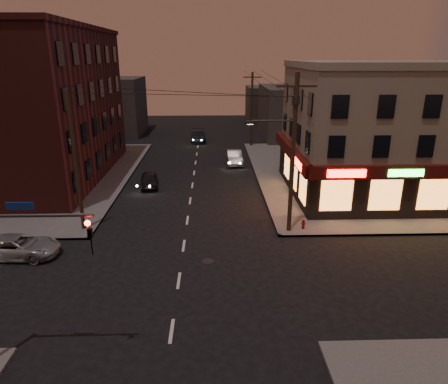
{
  "coord_description": "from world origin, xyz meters",
  "views": [
    {
      "loc": [
        1.78,
        -18.12,
        11.07
      ],
      "look_at": [
        2.5,
        4.77,
        3.2
      ],
      "focal_mm": 32.0,
      "sensor_mm": 36.0,
      "label": 1
    }
  ],
  "objects_px": {
    "sedan_mid": "(234,157)",
    "sedan_far": "(198,136)",
    "fire_hydrant": "(303,224)",
    "suv_cross": "(18,247)",
    "sedan_near": "(149,180)"
  },
  "relations": [
    {
      "from": "sedan_far",
      "to": "fire_hydrant",
      "type": "height_order",
      "value": "sedan_far"
    },
    {
      "from": "suv_cross",
      "to": "fire_hydrant",
      "type": "xyz_separation_m",
      "value": [
        17.24,
        3.09,
        -0.13
      ]
    },
    {
      "from": "sedan_near",
      "to": "sedan_mid",
      "type": "xyz_separation_m",
      "value": [
        7.97,
        7.76,
        0.09
      ]
    },
    {
      "from": "sedan_mid",
      "to": "fire_hydrant",
      "type": "height_order",
      "value": "sedan_mid"
    },
    {
      "from": "suv_cross",
      "to": "sedan_far",
      "type": "distance_m",
      "value": 33.9
    },
    {
      "from": "suv_cross",
      "to": "sedan_mid",
      "type": "relative_size",
      "value": 1.07
    },
    {
      "from": "sedan_near",
      "to": "sedan_far",
      "type": "height_order",
      "value": "sedan_far"
    },
    {
      "from": "sedan_mid",
      "to": "sedan_near",
      "type": "bearing_deg",
      "value": -138.2
    },
    {
      "from": "sedan_mid",
      "to": "sedan_far",
      "type": "bearing_deg",
      "value": 106.94
    },
    {
      "from": "suv_cross",
      "to": "sedan_near",
      "type": "height_order",
      "value": "suv_cross"
    },
    {
      "from": "fire_hydrant",
      "to": "sedan_near",
      "type": "bearing_deg",
      "value": 140.06
    },
    {
      "from": "sedan_far",
      "to": "fire_hydrant",
      "type": "distance_m",
      "value": 30.5
    },
    {
      "from": "sedan_mid",
      "to": "fire_hydrant",
      "type": "relative_size",
      "value": 6.57
    },
    {
      "from": "sedan_far",
      "to": "fire_hydrant",
      "type": "relative_size",
      "value": 7.36
    },
    {
      "from": "sedan_far",
      "to": "fire_hydrant",
      "type": "bearing_deg",
      "value": -76.87
    }
  ]
}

